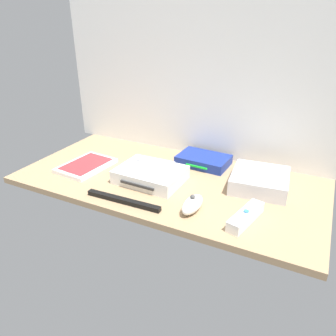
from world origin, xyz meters
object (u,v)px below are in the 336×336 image
Objects in this scene: game_console at (151,175)px; game_case at (86,166)px; remote_nunchuk at (192,204)px; sensor_bar at (123,201)px; mini_computer at (260,180)px; remote_classic_pad at (150,165)px; remote_wand at (246,217)px; network_router at (203,160)px.

game_console reaches higher than game_case.
remote_nunchuk reaches higher than game_case.
game_console is 2.09× the size of remote_nunchuk.
sensor_bar is (25.15, -14.08, -0.06)cm from game_case.
mini_computer is 42.78cm from sensor_bar.
remote_nunchuk is 0.70× the size of remote_classic_pad.
remote_wand is at bearing -13.52° from game_console.
remote_classic_pad is 16.69cm from sensor_bar.
sensor_bar is (-19.63, -5.15, -1.34)cm from remote_nunchuk.
remote_nunchuk is 0.43× the size of sensor_bar.
sensor_bar is (-33.39, -26.66, -1.94)cm from mini_computer.
remote_wand is (33.81, -8.97, -0.69)cm from game_console.
remote_classic_pad is (-19.64, 10.86, 3.37)cm from remote_nunchuk.
remote_nunchuk is at bearing -122.61° from mini_computer.
game_console is at bearing 177.93° from remote_wand.
remote_classic_pad reaches higher than remote_nunchuk.
game_console is 21.85cm from remote_nunchuk.
remote_wand is (59.38, -7.47, 0.75)cm from game_case.
remote_wand reaches higher than game_case.
remote_wand is at bearing 9.37° from sensor_bar.
remote_classic_pad reaches higher than mini_computer.
remote_nunchuk reaches higher than game_console.
remote_nunchuk is at bearing -30.09° from remote_classic_pad.
network_router is at bearing 58.16° from remote_classic_pad.
network_router is (-22.00, 8.58, -0.94)cm from mini_computer.
game_case is at bearing -147.20° from network_router.
remote_wand is at bearing -48.68° from network_router.
game_console is 1.15× the size of mini_computer.
mini_computer is 0.93× the size of game_case.
game_case is at bearing -176.75° from remote_classic_pad.
game_console is 1.40× the size of remote_wand.
game_case is at bearing -167.88° from mini_computer.
game_console is at bearing -116.42° from network_router.
remote_classic_pad is (-11.41, -19.22, 3.71)cm from network_router.
remote_wand is 35.73cm from remote_classic_pad.
remote_classic_pad is (-34.25, 9.40, 3.90)cm from remote_wand.
mini_computer is at bearing 60.47° from remote_nunchuk.
remote_wand is at bearing -87.61° from mini_computer.
game_case is 1.97× the size of remote_nunchuk.
remote_nunchuk is (44.78, -8.93, 1.28)cm from game_case.
network_router is 1.82× the size of remote_nunchuk.
mini_computer reaches higher than remote_wand.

